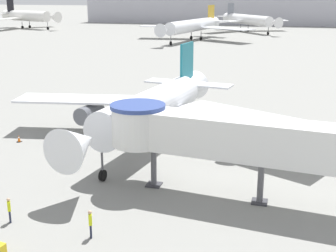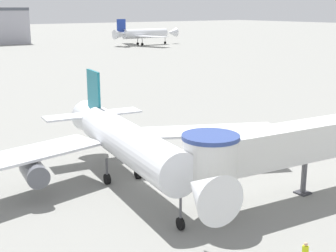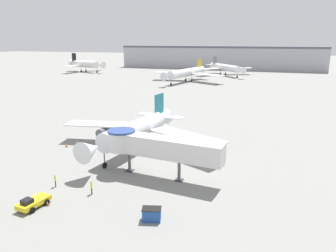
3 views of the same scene
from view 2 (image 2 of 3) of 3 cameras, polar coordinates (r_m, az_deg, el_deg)
The scene contains 4 objects.
ground_plane at distance 41.09m, azimuth -4.06°, elevation -6.99°, with size 800.00×800.00×0.00m, color gray.
main_airplane at distance 39.30m, azimuth -4.90°, elevation -2.16°, with size 32.10×25.37×8.94m.
jet_bridge at distance 36.42m, azimuth 12.28°, elevation -2.51°, with size 17.60×5.10×6.24m.
background_jet_blue_tail at distance 193.66m, azimuth -2.97°, elevation 11.19°, with size 30.00×31.15×10.53m.
Camera 2 is at (-19.95, -32.71, 14.85)m, focal length 50.00 mm.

